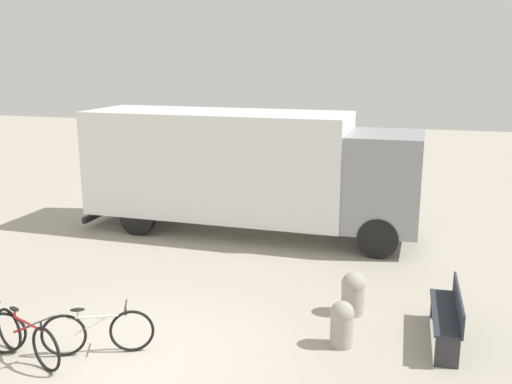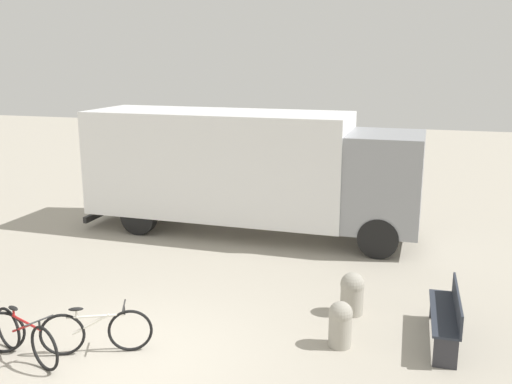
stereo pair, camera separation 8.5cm
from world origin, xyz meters
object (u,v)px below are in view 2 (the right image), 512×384
Objects in this scene: park_bench at (448,313)px; delivery_truck at (246,167)px; bicycle_middle at (25,337)px; bollard_far_bench at (352,292)px; bollard_near_bench at (340,323)px; bicycle_far at (96,331)px.

delivery_truck is at bearing 44.35° from park_bench.
bicycle_middle reaches higher than bollard_far_bench.
bicycle_middle is 4.70m from bollard_near_bench.
park_bench is 5.40m from bicycle_far.
bicycle_middle is at bearing -99.27° from delivery_truck.
bicycle_middle is (-1.22, -6.95, -1.33)m from delivery_truck.
bollard_near_bench is (3.47, 1.26, 0.03)m from bicycle_far.
park_bench reaches higher than bollard_near_bench.
bicycle_middle is (-5.97, -2.31, -0.12)m from park_bench.
delivery_truck reaches higher than bollard_near_bench.
bicycle_far is 2.06× the size of bollard_far_bench.
bicycle_far is 2.11× the size of bollard_near_bench.
park_bench reaches higher than bollard_far_bench.
bicycle_middle is at bearing -158.73° from bollard_near_bench.
bicycle_far is at bearing -92.07° from delivery_truck.
bicycle_middle is at bearing 109.86° from park_bench.
bicycle_far is (0.91, 0.44, 0.00)m from bicycle_middle.
delivery_truck reaches higher than bollard_far_bench.
bicycle_far reaches higher than bollard_far_bench.
delivery_truck is 5.31m from bollard_far_bench.
bicycle_middle reaches higher than bollard_near_bench.
delivery_truck reaches higher than bicycle_far.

